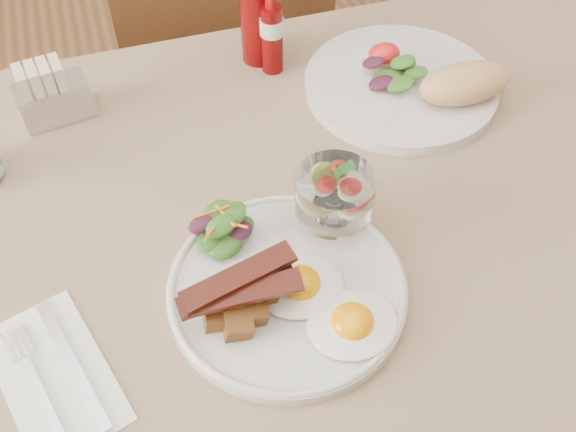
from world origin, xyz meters
name	(u,v)px	position (x,y,z in m)	size (l,w,h in m)	color
table	(325,254)	(0.00, 0.00, 0.66)	(1.33, 0.88, 0.75)	brown
chair_far	(221,60)	(0.00, 0.66, 0.52)	(0.42, 0.42, 0.93)	brown
main_plate	(287,289)	(-0.09, -0.10, 0.76)	(0.28, 0.28, 0.02)	silver
fried_eggs	(326,303)	(-0.05, -0.14, 0.78)	(0.17, 0.19, 0.03)	white
bacon_potato_pile	(240,298)	(-0.15, -0.12, 0.80)	(0.14, 0.08, 0.06)	brown
side_salad	(223,229)	(-0.14, -0.01, 0.79)	(0.09, 0.08, 0.04)	#255316
fruit_cup	(335,194)	(-0.01, -0.03, 0.82)	(0.10, 0.10, 0.10)	white
second_plate	(416,83)	(0.21, 0.19, 0.77)	(0.30, 0.30, 0.07)	silver
ketchup_bottle	(258,16)	(0.01, 0.35, 0.83)	(0.07, 0.07, 0.17)	#5B0506
hot_sauce_bottle	(272,35)	(0.02, 0.31, 0.82)	(0.04, 0.04, 0.13)	#5B0506
sugar_caddy	(51,96)	(-0.32, 0.30, 0.79)	(0.11, 0.07, 0.09)	silver
napkin_cutlery	(56,374)	(-0.36, -0.13, 0.75)	(0.16, 0.21, 0.01)	white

